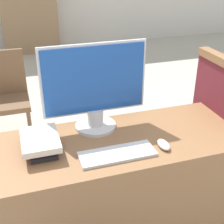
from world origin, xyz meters
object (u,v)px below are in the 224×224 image
keyboard (117,154)px  mouse (164,145)px  book_stack (41,143)px  far_chair (5,92)px  monitor (95,88)px

keyboard → mouse: size_ratio=3.75×
keyboard → book_stack: (-0.38, 0.16, 0.04)m
mouse → book_stack: bearing=165.3°
keyboard → far_chair: (-0.59, 1.75, -0.31)m
monitor → far_chair: (-0.56, 1.43, -0.56)m
book_stack → mouse: bearing=-14.7°
keyboard → book_stack: bearing=156.7°
mouse → far_chair: size_ratio=0.12×
keyboard → mouse: mouse is taller
mouse → far_chair: 1.98m
mouse → keyboard: bearing=178.7°
keyboard → mouse: 0.26m
monitor → keyboard: 0.41m
monitor → far_chair: 1.64m
keyboard → mouse: (0.26, -0.01, 0.01)m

